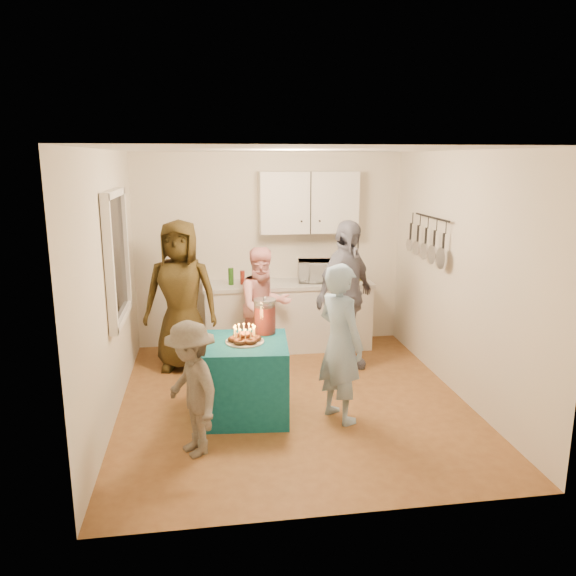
{
  "coord_description": "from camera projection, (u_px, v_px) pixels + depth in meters",
  "views": [
    {
      "loc": [
        -0.88,
        -5.49,
        2.52
      ],
      "look_at": [
        0.0,
        0.35,
        1.15
      ],
      "focal_mm": 35.0,
      "sensor_mm": 36.0,
      "label": 1
    }
  ],
  "objects": [
    {
      "name": "window_night",
      "position": [
        116.0,
        256.0,
        5.66
      ],
      "size": [
        0.04,
        1.0,
        1.2
      ],
      "primitive_type": "cube",
      "color": "black",
      "rests_on": "left_wall"
    },
    {
      "name": "man_birthday",
      "position": [
        340.0,
        343.0,
        5.4
      ],
      "size": [
        0.59,
        0.68,
        1.56
      ],
      "primitive_type": "imported",
      "rotation": [
        0.0,
        0.0,
        2.03
      ],
      "color": "#95B7D8",
      "rests_on": "floor"
    },
    {
      "name": "donut_cake",
      "position": [
        245.0,
        334.0,
        5.47
      ],
      "size": [
        0.38,
        0.38,
        0.18
      ],
      "primitive_type": null,
      "color": "#381C0C",
      "rests_on": "party_table"
    },
    {
      "name": "back_wall",
      "position": [
        270.0,
        250.0,
        7.61
      ],
      "size": [
        3.6,
        3.6,
        0.0
      ],
      "primitive_type": "plane",
      "color": "silver",
      "rests_on": "floor"
    },
    {
      "name": "microwave",
      "position": [
        317.0,
        271.0,
        7.47
      ],
      "size": [
        0.56,
        0.42,
        0.28
      ],
      "primitive_type": "imported",
      "rotation": [
        0.0,
        0.0,
        -0.14
      ],
      "color": "white",
      "rests_on": "countertop"
    },
    {
      "name": "floor",
      "position": [
        293.0,
        400.0,
        5.98
      ],
      "size": [
        4.0,
        4.0,
        0.0
      ],
      "primitive_type": "plane",
      "color": "brown",
      "rests_on": "ground"
    },
    {
      "name": "woman_back_left",
      "position": [
        181.0,
        295.0,
        6.73
      ],
      "size": [
        0.99,
        0.75,
        1.82
      ],
      "primitive_type": "imported",
      "rotation": [
        0.0,
        0.0,
        -0.2
      ],
      "color": "brown",
      "rests_on": "floor"
    },
    {
      "name": "party_table",
      "position": [
        245.0,
        378.0,
        5.58
      ],
      "size": [
        0.92,
        0.92,
        0.76
      ],
      "primitive_type": "cube",
      "rotation": [
        0.0,
        0.0,
        -0.09
      ],
      "color": "#0F5766",
      "rests_on": "floor"
    },
    {
      "name": "woman_back_right",
      "position": [
        345.0,
        297.0,
        6.67
      ],
      "size": [
        1.09,
        1.05,
        1.82
      ],
      "primitive_type": "imported",
      "rotation": [
        0.0,
        0.0,
        0.74
      ],
      "color": "black",
      "rests_on": "floor"
    },
    {
      "name": "countertop",
      "position": [
        288.0,
        284.0,
        7.45
      ],
      "size": [
        2.24,
        0.62,
        0.05
      ],
      "primitive_type": "cube",
      "color": "beige",
      "rests_on": "counter"
    },
    {
      "name": "ceiling",
      "position": [
        293.0,
        149.0,
        5.39
      ],
      "size": [
        4.0,
        4.0,
        0.0
      ],
      "primitive_type": "plane",
      "color": "white",
      "rests_on": "floor"
    },
    {
      "name": "counter",
      "position": [
        288.0,
        317.0,
        7.55
      ],
      "size": [
        2.2,
        0.58,
        0.86
      ],
      "primitive_type": "cube",
      "color": "white",
      "rests_on": "floor"
    },
    {
      "name": "child_near_left",
      "position": [
        191.0,
        389.0,
        4.79
      ],
      "size": [
        0.73,
        0.89,
        1.19
      ],
      "primitive_type": "imported",
      "rotation": [
        0.0,
        0.0,
        -1.13
      ],
      "color": "#544C43",
      "rests_on": "floor"
    },
    {
      "name": "upper_cabinet",
      "position": [
        308.0,
        202.0,
        7.4
      ],
      "size": [
        1.3,
        0.3,
        0.8
      ],
      "primitive_type": "cube",
      "color": "white",
      "rests_on": "back_wall"
    },
    {
      "name": "right_wall",
      "position": [
        460.0,
        276.0,
        5.95
      ],
      "size": [
        4.0,
        4.0,
        0.0
      ],
      "primitive_type": "plane",
      "color": "silver",
      "rests_on": "floor"
    },
    {
      "name": "pot_rack",
      "position": [
        429.0,
        239.0,
        6.54
      ],
      "size": [
        0.12,
        1.0,
        0.6
      ],
      "primitive_type": "cube",
      "color": "black",
      "rests_on": "right_wall"
    },
    {
      "name": "punch_jar",
      "position": [
        265.0,
        317.0,
        5.74
      ],
      "size": [
        0.22,
        0.22,
        0.34
      ],
      "primitive_type": "cylinder",
      "color": "red",
      "rests_on": "party_table"
    },
    {
      "name": "woman_back_center",
      "position": [
        264.0,
        307.0,
        6.89
      ],
      "size": [
        0.85,
        0.74,
        1.47
      ],
      "primitive_type": "imported",
      "rotation": [
        0.0,
        0.0,
        0.29
      ],
      "color": "pink",
      "rests_on": "floor"
    },
    {
      "name": "left_wall",
      "position": [
        110.0,
        287.0,
        5.43
      ],
      "size": [
        4.0,
        4.0,
        0.0
      ],
      "primitive_type": "plane",
      "color": "silver",
      "rests_on": "floor"
    }
  ]
}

